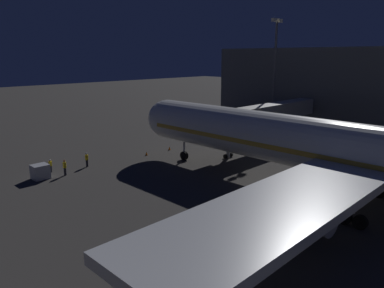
{
  "coord_description": "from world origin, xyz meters",
  "views": [
    {
      "loc": [
        33.6,
        19.97,
        13.85
      ],
      "look_at": [
        3.0,
        -10.48,
        3.5
      ],
      "focal_mm": 34.39,
      "sensor_mm": 36.0,
      "label": 1
    }
  ],
  "objects_px": {
    "baggage_container_near_belt": "(40,172)",
    "ground_crew_under_port_wing": "(65,167)",
    "jet_bridge": "(262,114)",
    "ground_crew_marshaller_fwd": "(50,165)",
    "traffic_cone_nose_starboard": "(146,153)",
    "apron_floodlight_mast": "(275,69)",
    "ground_crew_by_belt_loader": "(87,159)",
    "airliner_at_gate": "(371,156)",
    "traffic_cone_nose_port": "(169,148)"
  },
  "relations": [
    {
      "from": "ground_crew_by_belt_loader",
      "to": "ground_crew_under_port_wing",
      "type": "bearing_deg",
      "value": 19.85
    },
    {
      "from": "jet_bridge",
      "to": "baggage_container_near_belt",
      "type": "bearing_deg",
      "value": -17.8
    },
    {
      "from": "airliner_at_gate",
      "to": "traffic_cone_nose_starboard",
      "type": "height_order",
      "value": "airliner_at_gate"
    },
    {
      "from": "jet_bridge",
      "to": "ground_crew_by_belt_loader",
      "type": "relative_size",
      "value": 13.22
    },
    {
      "from": "jet_bridge",
      "to": "baggage_container_near_belt",
      "type": "xyz_separation_m",
      "value": [
        30.16,
        -9.68,
        -4.46
      ]
    },
    {
      "from": "jet_bridge",
      "to": "apron_floodlight_mast",
      "type": "bearing_deg",
      "value": -154.0
    },
    {
      "from": "ground_crew_by_belt_loader",
      "to": "ground_crew_marshaller_fwd",
      "type": "xyz_separation_m",
      "value": [
        4.31,
        -1.11,
        -0.1
      ]
    },
    {
      "from": "jet_bridge",
      "to": "ground_crew_marshaller_fwd",
      "type": "distance_m",
      "value": 30.71
    },
    {
      "from": "apron_floodlight_mast",
      "to": "baggage_container_near_belt",
      "type": "height_order",
      "value": "apron_floodlight_mast"
    },
    {
      "from": "ground_crew_under_port_wing",
      "to": "traffic_cone_nose_port",
      "type": "relative_size",
      "value": 3.45
    },
    {
      "from": "airliner_at_gate",
      "to": "apron_floodlight_mast",
      "type": "xyz_separation_m",
      "value": [
        -25.5,
        -26.61,
        6.41
      ]
    },
    {
      "from": "apron_floodlight_mast",
      "to": "ground_crew_marshaller_fwd",
      "type": "xyz_separation_m",
      "value": [
        40.84,
        -5.06,
        -10.72
      ]
    },
    {
      "from": "apron_floodlight_mast",
      "to": "traffic_cone_nose_port",
      "type": "distance_m",
      "value": 26.08
    },
    {
      "from": "baggage_container_near_belt",
      "to": "ground_crew_marshaller_fwd",
      "type": "xyz_separation_m",
      "value": [
        -1.9,
        -1.52,
        0.08
      ]
    },
    {
      "from": "ground_crew_marshaller_fwd",
      "to": "ground_crew_under_port_wing",
      "type": "relative_size",
      "value": 0.88
    },
    {
      "from": "ground_crew_by_belt_loader",
      "to": "ground_crew_under_port_wing",
      "type": "height_order",
      "value": "ground_crew_under_port_wing"
    },
    {
      "from": "ground_crew_marshaller_fwd",
      "to": "ground_crew_under_port_wing",
      "type": "bearing_deg",
      "value": 105.42
    },
    {
      "from": "jet_bridge",
      "to": "ground_crew_under_port_wing",
      "type": "xyz_separation_m",
      "value": [
        27.58,
        -8.78,
        -4.25
      ]
    },
    {
      "from": "jet_bridge",
      "to": "ground_crew_marshaller_fwd",
      "type": "relative_size",
      "value": 14.61
    },
    {
      "from": "airliner_at_gate",
      "to": "traffic_cone_nose_starboard",
      "type": "xyz_separation_m",
      "value": [
        2.2,
        -29.53,
        -4.94
      ]
    },
    {
      "from": "ground_crew_by_belt_loader",
      "to": "traffic_cone_nose_starboard",
      "type": "bearing_deg",
      "value": 173.33
    },
    {
      "from": "apron_floodlight_mast",
      "to": "ground_crew_marshaller_fwd",
      "type": "relative_size",
      "value": 12.22
    },
    {
      "from": "baggage_container_near_belt",
      "to": "ground_crew_under_port_wing",
      "type": "bearing_deg",
      "value": 160.8
    },
    {
      "from": "ground_crew_under_port_wing",
      "to": "jet_bridge",
      "type": "bearing_deg",
      "value": 162.33
    },
    {
      "from": "jet_bridge",
      "to": "traffic_cone_nose_starboard",
      "type": "bearing_deg",
      "value": -30.97
    },
    {
      "from": "apron_floodlight_mast",
      "to": "traffic_cone_nose_port",
      "type": "relative_size",
      "value": 36.93
    },
    {
      "from": "airliner_at_gate",
      "to": "jet_bridge",
      "type": "distance_m",
      "value": 24.2
    },
    {
      "from": "traffic_cone_nose_port",
      "to": "ground_crew_by_belt_loader",
      "type": "bearing_deg",
      "value": -4.46
    },
    {
      "from": "ground_crew_under_port_wing",
      "to": "traffic_cone_nose_starboard",
      "type": "bearing_deg",
      "value": -178.71
    },
    {
      "from": "baggage_container_near_belt",
      "to": "traffic_cone_nose_port",
      "type": "distance_m",
      "value": 19.47
    },
    {
      "from": "jet_bridge",
      "to": "traffic_cone_nose_starboard",
      "type": "distance_m",
      "value": 18.32
    },
    {
      "from": "ground_crew_under_port_wing",
      "to": "traffic_cone_nose_port",
      "type": "bearing_deg",
      "value": -179.04
    },
    {
      "from": "ground_crew_by_belt_loader",
      "to": "traffic_cone_nose_starboard",
      "type": "relative_size",
      "value": 3.34
    },
    {
      "from": "apron_floodlight_mast",
      "to": "ground_crew_by_belt_loader",
      "type": "height_order",
      "value": "apron_floodlight_mast"
    },
    {
      "from": "jet_bridge",
      "to": "apron_floodlight_mast",
      "type": "distance_m",
      "value": 15.38
    },
    {
      "from": "airliner_at_gate",
      "to": "jet_bridge",
      "type": "bearing_deg",
      "value": -122.24
    },
    {
      "from": "ground_crew_marshaller_fwd",
      "to": "traffic_cone_nose_starboard",
      "type": "bearing_deg",
      "value": 170.76
    },
    {
      "from": "apron_floodlight_mast",
      "to": "ground_crew_under_port_wing",
      "type": "bearing_deg",
      "value": -3.77
    },
    {
      "from": "traffic_cone_nose_starboard",
      "to": "baggage_container_near_belt",
      "type": "bearing_deg",
      "value": -2.33
    },
    {
      "from": "traffic_cone_nose_starboard",
      "to": "ground_crew_under_port_wing",
      "type": "bearing_deg",
      "value": 1.29
    },
    {
      "from": "ground_crew_by_belt_loader",
      "to": "traffic_cone_nose_starboard",
      "type": "xyz_separation_m",
      "value": [
        -8.84,
        1.03,
        -0.74
      ]
    },
    {
      "from": "airliner_at_gate",
      "to": "ground_crew_under_port_wing",
      "type": "xyz_separation_m",
      "value": [
        14.68,
        -29.25,
        -4.17
      ]
    },
    {
      "from": "baggage_container_near_belt",
      "to": "ground_crew_marshaller_fwd",
      "type": "height_order",
      "value": "baggage_container_near_belt"
    },
    {
      "from": "baggage_container_near_belt",
      "to": "apron_floodlight_mast",
      "type": "bearing_deg",
      "value": 175.27
    },
    {
      "from": "apron_floodlight_mast",
      "to": "baggage_container_near_belt",
      "type": "relative_size",
      "value": 11.22
    },
    {
      "from": "baggage_container_near_belt",
      "to": "traffic_cone_nose_port",
      "type": "xyz_separation_m",
      "value": [
        -19.45,
        0.61,
        -0.56
      ]
    },
    {
      "from": "baggage_container_near_belt",
      "to": "traffic_cone_nose_port",
      "type": "bearing_deg",
      "value": 178.19
    },
    {
      "from": "ground_crew_under_port_wing",
      "to": "ground_crew_by_belt_loader",
      "type": "bearing_deg",
      "value": -160.15
    },
    {
      "from": "baggage_container_near_belt",
      "to": "airliner_at_gate",
      "type": "bearing_deg",
      "value": 119.78
    },
    {
      "from": "jet_bridge",
      "to": "apron_floodlight_mast",
      "type": "relative_size",
      "value": 1.2
    }
  ]
}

